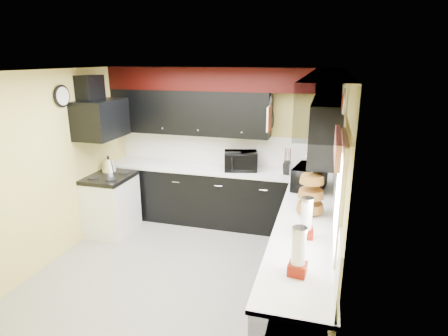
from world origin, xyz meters
name	(u,v)px	position (x,y,z in m)	size (l,w,h in m)	color
ground	(185,269)	(0.00, 0.00, 0.00)	(3.60, 3.60, 0.00)	gray
wall_back	(223,145)	(0.00, 1.80, 1.25)	(3.60, 0.06, 2.50)	#E0C666
wall_right	(338,191)	(1.80, 0.00, 1.25)	(0.06, 3.60, 2.50)	#E0C666
wall_left	(56,166)	(-1.80, 0.00, 1.25)	(0.06, 3.60, 2.50)	#E0C666
ceiling	(179,70)	(0.00, 0.00, 2.50)	(3.60, 3.60, 0.06)	white
cab_back	(218,197)	(0.00, 1.50, 0.45)	(3.60, 0.60, 0.90)	black
cab_right	(303,267)	(1.50, -0.30, 0.45)	(0.60, 3.00, 0.90)	black
counter_back	(218,169)	(0.00, 1.50, 0.92)	(3.62, 0.64, 0.04)	white
counter_right	(306,228)	(1.50, -0.30, 0.92)	(0.64, 3.02, 0.04)	white
splash_back	(222,149)	(0.00, 1.79, 1.19)	(3.60, 0.02, 0.50)	white
splash_right	(336,196)	(1.79, 0.00, 1.19)	(0.02, 3.60, 0.50)	white
upper_back	(190,112)	(-0.50, 1.62, 1.80)	(2.60, 0.35, 0.70)	black
upper_right	(326,126)	(1.62, 0.90, 1.80)	(0.35, 1.80, 0.70)	black
soffit_back	(219,79)	(0.00, 1.62, 2.33)	(3.60, 0.36, 0.35)	black
soffit_right	(328,91)	(1.62, -0.18, 2.33)	(0.36, 3.24, 0.35)	black
stove	(112,205)	(-1.50, 0.75, 0.43)	(0.60, 0.75, 0.86)	white
cooktop	(109,177)	(-1.50, 0.75, 0.89)	(0.62, 0.77, 0.06)	black
hood	(101,119)	(-1.55, 0.75, 1.78)	(0.50, 0.78, 0.55)	black
hood_duct	(90,89)	(-1.68, 0.75, 2.20)	(0.24, 0.40, 0.40)	black
window	(340,193)	(1.79, -0.90, 1.55)	(0.03, 0.86, 0.96)	white
valance	(338,146)	(1.73, -0.90, 1.95)	(0.04, 0.88, 0.20)	red
pan_top	(271,103)	(0.82, 1.55, 2.00)	(0.03, 0.22, 0.40)	black
pan_mid	(270,121)	(0.82, 1.42, 1.75)	(0.03, 0.28, 0.46)	black
pan_low	(272,120)	(0.82, 1.68, 1.72)	(0.03, 0.24, 0.42)	black
cut_board	(269,119)	(0.83, 1.30, 1.80)	(0.03, 0.26, 0.35)	white
baskets	(311,193)	(1.52, 0.05, 1.18)	(0.27, 0.27, 0.50)	brown
clock	(62,96)	(-1.77, 0.25, 2.15)	(0.03, 0.30, 0.30)	black
deco_plate	(344,101)	(1.77, -0.35, 2.25)	(0.03, 0.24, 0.24)	white
toaster_oven	(241,161)	(0.38, 1.51, 1.09)	(0.51, 0.42, 0.29)	black
microwave	(310,178)	(1.46, 0.91, 1.10)	(0.56, 0.38, 0.31)	black
utensil_crock	(287,168)	(1.10, 1.51, 1.02)	(0.15, 0.15, 0.16)	white
knife_block	(287,168)	(1.10, 1.46, 1.04)	(0.09, 0.13, 0.20)	black
kettle	(109,165)	(-1.62, 0.95, 1.02)	(0.23, 0.23, 0.20)	silver
dispenser_a	(306,219)	(1.51, -0.57, 1.13)	(0.14, 0.14, 0.38)	maroon
dispenser_b	(298,253)	(1.49, -1.25, 1.14)	(0.14, 0.14, 0.39)	#61150E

